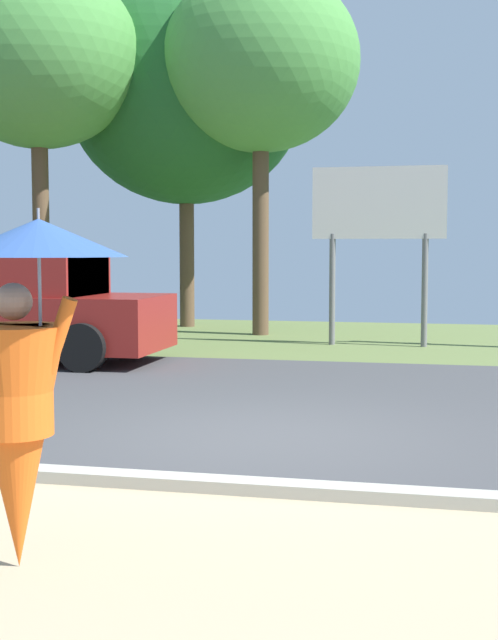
{
  "coord_description": "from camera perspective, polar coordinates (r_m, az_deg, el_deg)",
  "views": [
    {
      "loc": [
        1.77,
        -8.43,
        1.89
      ],
      "look_at": [
        -0.33,
        1.0,
        1.1
      ],
      "focal_mm": 48.36,
      "sensor_mm": 36.0,
      "label": 1
    }
  ],
  "objects": [
    {
      "name": "tree_right_mid",
      "position": [
        21.52,
        -4.19,
        14.54
      ],
      "size": [
        5.72,
        5.72,
        8.19
      ],
      "color": "brown",
      "rests_on": "ground_plane"
    },
    {
      "name": "tree_left_far",
      "position": [
        19.5,
        0.79,
        16.67
      ],
      "size": [
        4.31,
        4.31,
        7.93
      ],
      "color": "brown",
      "rests_on": "ground_plane"
    },
    {
      "name": "roadside_billboard",
      "position": [
        17.09,
        8.58,
        6.84
      ],
      "size": [
        2.6,
        0.12,
        3.5
      ],
      "color": "slate",
      "rests_on": "ground_plane"
    },
    {
      "name": "monk_pedestrian",
      "position": [
        5.24,
        -14.81,
        -4.04
      ],
      "size": [
        1.09,
        1.03,
        2.13
      ],
      "rotation": [
        0.0,
        0.0,
        0.14
      ],
      "color": "#E55B19",
      "rests_on": "ground_plane"
    },
    {
      "name": "ground_plane",
      "position": [
        11.67,
        3.68,
        -4.89
      ],
      "size": [
        40.0,
        22.0,
        0.2
      ],
      "color": "#424244"
    },
    {
      "name": "pickup_truck",
      "position": [
        15.15,
        -15.24,
        0.66
      ],
      "size": [
        5.2,
        2.28,
        1.88
      ],
      "rotation": [
        0.0,
        0.0,
        0.06
      ],
      "color": "maroon",
      "rests_on": "ground_plane"
    },
    {
      "name": "tree_center_back",
      "position": [
        19.8,
        -13.8,
        16.6
      ],
      "size": [
        4.38,
        4.38,
        8.04
      ],
      "color": "brown",
      "rests_on": "ground_plane"
    }
  ]
}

